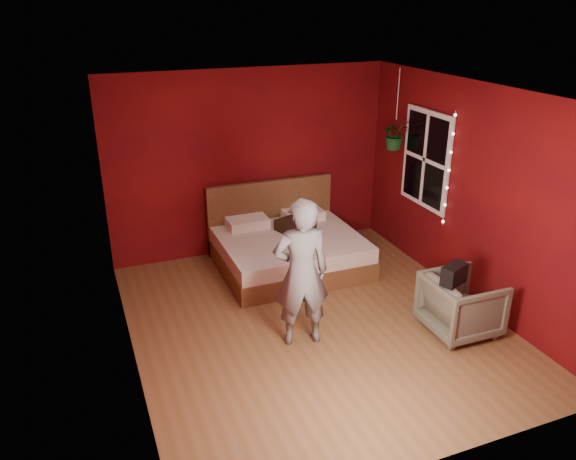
{
  "coord_description": "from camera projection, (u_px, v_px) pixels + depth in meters",
  "views": [
    {
      "loc": [
        -2.31,
        -5.02,
        3.47
      ],
      "look_at": [
        -0.16,
        0.4,
        1.02
      ],
      "focal_mm": 35.0,
      "sensor_mm": 36.0,
      "label": 1
    }
  ],
  "objects": [
    {
      "name": "bed",
      "position": [
        287.0,
        248.0,
        7.7
      ],
      "size": [
        1.88,
        1.6,
        1.03
      ],
      "color": "brown",
      "rests_on": "ground"
    },
    {
      "name": "hanging_plant",
      "position": [
        395.0,
        135.0,
        7.63
      ],
      "size": [
        0.43,
        0.39,
        1.09
      ],
      "color": "silver",
      "rests_on": "room_walls"
    },
    {
      "name": "person",
      "position": [
        301.0,
        273.0,
        5.79
      ],
      "size": [
        0.65,
        0.49,
        1.64
      ],
      "primitive_type": "imported",
      "rotation": [
        0.0,
        0.0,
        2.97
      ],
      "color": "slate",
      "rests_on": "ground"
    },
    {
      "name": "room_walls",
      "position": [
        317.0,
        183.0,
        5.79
      ],
      "size": [
        4.04,
        4.54,
        2.62
      ],
      "color": "maroon",
      "rests_on": "ground"
    },
    {
      "name": "fairy_lights",
      "position": [
        449.0,
        170.0,
        6.84
      ],
      "size": [
        0.04,
        0.04,
        1.45
      ],
      "color": "silver",
      "rests_on": "room_walls"
    },
    {
      "name": "window",
      "position": [
        426.0,
        159.0,
        7.3
      ],
      "size": [
        0.05,
        0.97,
        1.27
      ],
      "color": "white",
      "rests_on": "room_walls"
    },
    {
      "name": "handbag",
      "position": [
        454.0,
        274.0,
        5.85
      ],
      "size": [
        0.33,
        0.25,
        0.21
      ],
      "primitive_type": "cube",
      "rotation": [
        0.0,
        0.0,
        0.38
      ],
      "color": "black",
      "rests_on": "armchair"
    },
    {
      "name": "armchair",
      "position": [
        461.0,
        305.0,
        6.15
      ],
      "size": [
        0.75,
        0.73,
        0.68
      ],
      "primitive_type": "imported",
      "rotation": [
        0.0,
        0.0,
        1.56
      ],
      "color": "#6B6854",
      "rests_on": "ground"
    },
    {
      "name": "throw_pillow",
      "position": [
        295.0,
        226.0,
        7.71
      ],
      "size": [
        0.53,
        0.53,
        0.15
      ],
      "primitive_type": "cube",
      "rotation": [
        0.0,
        0.0,
        0.32
      ],
      "color": "black",
      "rests_on": "bed"
    },
    {
      "name": "floor",
      "position": [
        314.0,
        323.0,
        6.44
      ],
      "size": [
        4.5,
        4.5,
        0.0
      ],
      "primitive_type": "plane",
      "color": "brown",
      "rests_on": "ground"
    }
  ]
}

